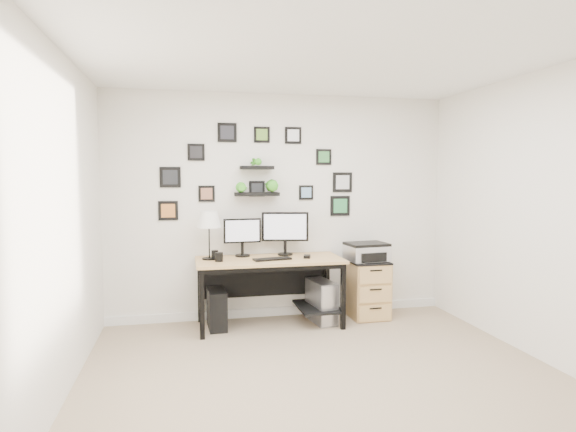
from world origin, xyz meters
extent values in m
plane|color=tan|center=(0.00, 0.00, 0.00)|extent=(4.00, 4.00, 0.00)
plane|color=white|center=(0.00, 0.00, 2.60)|extent=(4.00, 4.00, 0.00)
plane|color=white|center=(0.00, 2.00, 1.30)|extent=(4.00, 0.00, 4.00)
plane|color=white|center=(0.00, -2.00, 1.30)|extent=(4.00, 0.00, 4.00)
plane|color=white|center=(-2.00, 0.00, 1.30)|extent=(0.00, 4.00, 4.00)
plane|color=white|center=(2.00, 0.00, 1.30)|extent=(0.00, 4.00, 4.00)
cube|color=white|center=(0.00, 1.99, 0.05)|extent=(4.00, 0.03, 0.10)
cube|color=tan|center=(-0.20, 1.63, 0.73)|extent=(1.60, 0.70, 0.03)
cube|color=black|center=(-0.20, 1.63, 0.69)|extent=(1.54, 0.64, 0.05)
cube|color=black|center=(-0.20, 1.96, 0.46)|extent=(1.44, 0.02, 0.41)
cube|color=black|center=(0.35, 1.63, 0.18)|extent=(0.45, 0.63, 0.03)
cube|color=black|center=(-0.95, 1.33, 0.36)|extent=(0.05, 0.05, 0.72)
cube|color=black|center=(-0.95, 1.93, 0.36)|extent=(0.05, 0.05, 0.72)
cube|color=black|center=(0.55, 1.33, 0.36)|extent=(0.05, 0.05, 0.72)
cube|color=black|center=(0.55, 1.93, 0.36)|extent=(0.05, 0.05, 0.72)
cylinder|color=black|center=(-0.48, 1.84, 0.76)|extent=(0.17, 0.17, 0.02)
cylinder|color=black|center=(-0.48, 1.84, 0.83)|extent=(0.03, 0.03, 0.15)
cube|color=black|center=(-0.48, 1.84, 1.04)|extent=(0.42, 0.04, 0.27)
cube|color=silver|center=(-0.48, 1.82, 1.04)|extent=(0.38, 0.02, 0.24)
cylinder|color=black|center=(0.01, 1.83, 0.76)|extent=(0.20, 0.20, 0.02)
cylinder|color=black|center=(0.01, 1.83, 0.84)|extent=(0.04, 0.04, 0.15)
cube|color=black|center=(0.01, 1.83, 1.08)|extent=(0.53, 0.13, 0.33)
cube|color=silver|center=(0.01, 1.81, 1.08)|extent=(0.47, 0.10, 0.29)
cube|color=black|center=(-0.19, 1.54, 0.76)|extent=(0.43, 0.20, 0.02)
cube|color=black|center=(0.21, 1.59, 0.77)|extent=(0.10, 0.12, 0.03)
cylinder|color=black|center=(-0.85, 1.73, 0.76)|extent=(0.16, 0.16, 0.01)
cylinder|color=black|center=(-0.85, 1.73, 1.00)|extent=(0.01, 0.01, 0.48)
cone|color=white|center=(-0.85, 1.73, 1.19)|extent=(0.26, 0.26, 0.18)
cylinder|color=black|center=(-0.76, 1.57, 0.80)|extent=(0.09, 0.09, 0.10)
cylinder|color=black|center=(-0.79, 1.73, 0.80)|extent=(0.08, 0.08, 0.10)
cube|color=black|center=(-0.79, 1.66, 0.21)|extent=(0.20, 0.43, 0.42)
cube|color=gray|center=(0.39, 1.64, 0.24)|extent=(0.27, 0.50, 0.47)
cube|color=silver|center=(0.43, 1.41, 0.24)|extent=(0.19, 0.04, 0.44)
cube|color=tan|center=(0.98, 1.73, 0.33)|extent=(0.42, 0.50, 0.65)
cube|color=black|center=(0.98, 1.73, 0.66)|extent=(0.43, 0.51, 0.02)
cube|color=tan|center=(0.98, 1.47, 0.11)|extent=(0.39, 0.02, 0.18)
cylinder|color=black|center=(0.98, 1.46, 0.17)|extent=(0.14, 0.02, 0.02)
cube|color=tan|center=(0.98, 1.47, 0.33)|extent=(0.39, 0.02, 0.18)
cylinder|color=black|center=(0.98, 1.46, 0.39)|extent=(0.14, 0.02, 0.02)
cube|color=tan|center=(0.98, 1.47, 0.54)|extent=(0.39, 0.02, 0.18)
cylinder|color=black|center=(0.98, 1.46, 0.60)|extent=(0.14, 0.02, 0.02)
cube|color=silver|center=(0.96, 1.72, 0.76)|extent=(0.49, 0.40, 0.18)
cube|color=black|center=(0.96, 1.72, 0.86)|extent=(0.49, 0.40, 0.03)
cube|color=black|center=(0.98, 1.53, 0.73)|extent=(0.31, 0.06, 0.10)
cube|color=black|center=(-0.30, 1.91, 1.45)|extent=(0.50, 0.18, 0.04)
cube|color=black|center=(-0.30, 1.90, 1.75)|extent=(0.38, 0.15, 0.04)
imported|color=green|center=(-0.47, 1.91, 1.60)|extent=(0.15, 0.12, 0.27)
imported|color=green|center=(-0.13, 1.91, 1.60)|extent=(0.15, 0.15, 0.27)
imported|color=green|center=(-0.30, 1.90, 1.90)|extent=(0.13, 0.09, 0.25)
cube|color=black|center=(-0.62, 1.99, 2.15)|extent=(0.22, 0.02, 0.22)
cube|color=#23232A|center=(-0.62, 1.98, 2.15)|extent=(0.15, 0.00, 0.15)
cube|color=black|center=(-0.23, 1.99, 2.13)|extent=(0.18, 0.02, 0.18)
cube|color=olive|center=(-0.23, 1.98, 2.13)|extent=(0.13, 0.00, 0.13)
cube|color=black|center=(0.72, 1.99, 1.30)|extent=(0.24, 0.02, 0.24)
cube|color=#2F8148|center=(0.72, 1.98, 1.30)|extent=(0.17, 0.00, 0.17)
cube|color=black|center=(0.30, 1.99, 1.46)|extent=(0.17, 0.02, 0.17)
cube|color=#6C95BE|center=(0.30, 1.98, 1.46)|extent=(0.12, 0.00, 0.12)
cube|color=black|center=(-0.86, 1.99, 1.46)|extent=(0.18, 0.02, 0.18)
cube|color=#8F5A42|center=(-0.86, 1.98, 1.46)|extent=(0.13, 0.00, 0.13)
cube|color=black|center=(-0.97, 1.99, 1.92)|extent=(0.19, 0.02, 0.19)
cube|color=black|center=(-0.97, 1.98, 1.92)|extent=(0.13, 0.00, 0.13)
cube|color=black|center=(0.14, 1.99, 2.13)|extent=(0.19, 0.02, 0.19)
cube|color=white|center=(0.14, 1.98, 2.13)|extent=(0.14, 0.00, 0.14)
cube|color=black|center=(-1.26, 1.99, 1.64)|extent=(0.23, 0.02, 0.23)
cube|color=black|center=(-1.26, 1.98, 1.64)|extent=(0.16, 0.00, 0.16)
cube|color=black|center=(0.75, 1.99, 1.58)|extent=(0.24, 0.02, 0.24)
cube|color=silver|center=(0.75, 1.98, 1.58)|extent=(0.17, 0.00, 0.17)
cube|color=black|center=(0.51, 1.99, 1.88)|extent=(0.18, 0.02, 0.18)
cube|color=#387D3E|center=(0.51, 1.98, 1.88)|extent=(0.13, 0.00, 0.13)
cube|color=black|center=(-1.29, 1.99, 1.27)|extent=(0.22, 0.02, 0.22)
cube|color=#CC7430|center=(-1.29, 1.98, 1.27)|extent=(0.15, 0.00, 0.15)
cube|color=black|center=(-0.29, 1.99, 1.51)|extent=(0.18, 0.02, 0.18)
cube|color=#27282C|center=(-0.29, 1.98, 1.51)|extent=(0.13, 0.00, 0.13)
camera|label=1|loc=(-1.11, -3.52, 1.66)|focal=30.00mm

